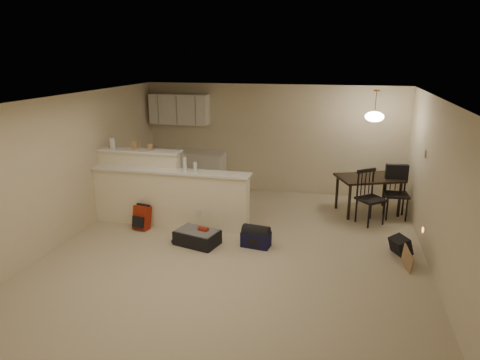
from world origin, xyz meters
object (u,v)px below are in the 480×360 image
(dining_table, at_px, (369,181))
(navy_duffel, at_px, (256,239))
(dining_chair_near, at_px, (371,198))
(red_backpack, at_px, (142,217))
(dining_chair_far, at_px, (397,193))
(black_daypack, at_px, (401,246))
(suitcase, at_px, (197,238))
(pendant_lamp, at_px, (374,116))

(dining_table, relative_size, navy_duffel, 3.01)
(dining_chair_near, relative_size, red_backpack, 2.38)
(dining_chair_far, xyz_separation_m, navy_duffel, (-2.43, -1.94, -0.38))
(dining_chair_far, distance_m, black_daypack, 1.72)
(dining_chair_near, relative_size, suitcase, 1.46)
(black_daypack, bearing_deg, pendant_lamp, -13.90)
(dining_chair_near, xyz_separation_m, navy_duffel, (-1.92, -1.52, -0.39))
(dining_chair_far, relative_size, red_backpack, 2.34)
(pendant_lamp, height_order, dining_chair_near, pendant_lamp)
(navy_duffel, bearing_deg, dining_chair_far, 45.94)
(dining_chair_far, bearing_deg, pendant_lamp, 156.47)
(dining_chair_near, xyz_separation_m, red_backpack, (-4.15, -1.25, -0.30))
(dining_chair_far, xyz_separation_m, red_backpack, (-4.65, -1.67, -0.30))
(pendant_lamp, relative_size, navy_duffel, 1.29)
(pendant_lamp, distance_m, dining_chair_far, 1.58)
(dining_chair_near, relative_size, navy_duffel, 2.18)
(pendant_lamp, bearing_deg, dining_chair_far, -19.16)
(red_backpack, distance_m, navy_duffel, 2.24)
(dining_table, bearing_deg, suitcase, -164.34)
(dining_table, relative_size, red_backpack, 3.27)
(dining_table, height_order, pendant_lamp, pendant_lamp)
(pendant_lamp, xyz_separation_m, dining_chair_far, (0.53, -0.18, -1.47))
(suitcase, distance_m, navy_duffel, 1.01)
(red_backpack, bearing_deg, dining_table, 34.75)
(black_daypack, bearing_deg, navy_duffel, 68.85)
(pendant_lamp, height_order, dining_chair_far, pendant_lamp)
(suitcase, relative_size, black_daypack, 2.26)
(red_backpack, bearing_deg, navy_duffel, 3.58)
(pendant_lamp, relative_size, black_daypack, 1.96)
(red_backpack, bearing_deg, dining_chair_far, 30.26)
(pendant_lamp, relative_size, dining_chair_far, 0.60)
(dining_table, bearing_deg, pendant_lamp, 49.06)
(suitcase, bearing_deg, dining_table, 52.57)
(dining_chair_near, bearing_deg, navy_duffel, 178.70)
(dining_chair_near, height_order, dining_chair_far, dining_chair_near)
(dining_chair_far, bearing_deg, dining_table, 156.47)
(navy_duffel, bearing_deg, red_backpack, -179.63)
(suitcase, height_order, navy_duffel, navy_duffel)
(dining_table, height_order, red_backpack, dining_table)
(pendant_lamp, height_order, navy_duffel, pendant_lamp)
(dining_table, relative_size, dining_chair_far, 1.40)
(navy_duffel, bearing_deg, pendant_lamp, 55.56)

